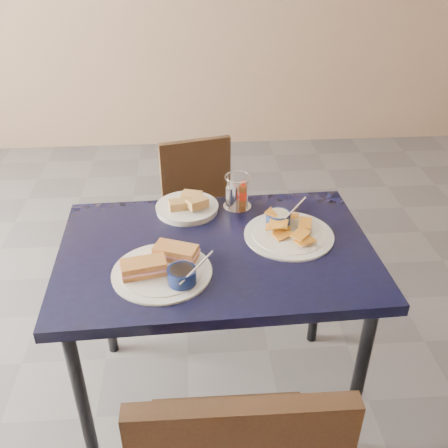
{
  "coord_description": "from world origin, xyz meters",
  "views": [
    {
      "loc": [
        0.05,
        -1.64,
        1.73
      ],
      "look_at": [
        0.15,
        -0.19,
        0.82
      ],
      "focal_mm": 40.0,
      "sensor_mm": 36.0,
      "label": 1
    }
  ],
  "objects": [
    {
      "name": "bread_basket",
      "position": [
        0.03,
        0.03,
        0.77
      ],
      "size": [
        0.24,
        0.24,
        0.07
      ],
      "color": "white",
      "rests_on": "dining_table"
    },
    {
      "name": "condiment_caddy",
      "position": [
        0.22,
        0.05,
        0.81
      ],
      "size": [
        0.11,
        0.11,
        0.14
      ],
      "color": "silver",
      "rests_on": "dining_table"
    },
    {
      "name": "chair_far",
      "position": [
        0.11,
        0.6,
        0.44
      ],
      "size": [
        0.44,
        0.43,
        0.77
      ],
      "color": "black",
      "rests_on": "ground"
    },
    {
      "name": "sandwich_plate",
      "position": [
        -0.05,
        -0.36,
        0.77
      ],
      "size": [
        0.33,
        0.32,
        0.12
      ],
      "color": "white",
      "rests_on": "dining_table"
    },
    {
      "name": "ground",
      "position": [
        0.0,
        0.0,
        0.0
      ],
      "size": [
        6.0,
        6.0,
        0.0
      ],
      "primitive_type": "plane",
      "color": "#54545A",
      "rests_on": "ground"
    },
    {
      "name": "plantain_plate",
      "position": [
        0.38,
        -0.16,
        0.77
      ],
      "size": [
        0.32,
        0.32,
        0.12
      ],
      "color": "white",
      "rests_on": "dining_table"
    },
    {
      "name": "dining_table",
      "position": [
        0.12,
        -0.23,
        0.67
      ],
      "size": [
        1.1,
        0.75,
        0.75
      ],
      "color": "black",
      "rests_on": "ground"
    }
  ]
}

